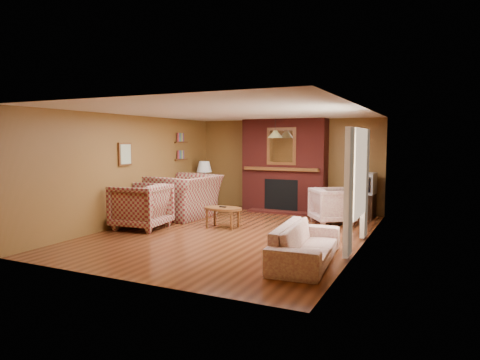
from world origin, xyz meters
The scene contains 20 objects.
floor centered at (0.00, 0.00, 0.00)m, with size 6.50×6.50×0.00m, color #47200F.
ceiling centered at (0.00, 0.00, 2.40)m, with size 6.50×6.50×0.00m, color silver.
wall_back centered at (0.00, 3.25, 1.20)m, with size 6.50×6.50×0.00m, color brown.
wall_front centered at (0.00, -3.25, 1.20)m, with size 6.50×6.50×0.00m, color brown.
wall_left centered at (-2.50, 0.00, 1.20)m, with size 6.50×6.50×0.00m, color brown.
wall_right centered at (2.50, 0.00, 1.20)m, with size 6.50×6.50×0.00m, color brown.
fireplace centered at (0.00, 2.98, 1.18)m, with size 2.20×0.82×2.40m.
window_right centered at (2.45, -0.20, 1.13)m, with size 0.10×1.85×2.00m.
bookshelf centered at (-2.44, 1.90, 1.67)m, with size 0.09×0.55×0.71m.
botanical_print centered at (-2.47, -0.30, 1.55)m, with size 0.05×0.40×0.50m.
pendant_light centered at (0.00, 2.30, 2.00)m, with size 0.36×0.36×0.48m.
plaid_loveseat centered at (-1.85, 1.05, 0.51)m, with size 1.57×1.37×1.02m, color maroon.
plaid_armchair centered at (-1.95, -0.45, 0.47)m, with size 1.01×1.04×0.95m, color maroon.
floral_sofa centered at (1.90, -1.39, 0.28)m, with size 1.95×0.76×0.57m, color beige.
floral_armchair centered at (1.55, 1.86, 0.40)m, with size 0.85×0.87×0.79m, color beige.
coffee_table centered at (-0.44, 0.37, 0.38)m, with size 0.86×0.53×0.45m.
side_table centered at (-2.10, 2.45, 0.30)m, with size 0.45×0.45×0.60m, color brown.
table_lamp centered at (-2.10, 2.45, 0.98)m, with size 0.42×0.42×0.69m.
tv_stand centered at (2.05, 2.80, 0.29)m, with size 0.54×0.49×0.58m, color black.
crt_tv centered at (2.05, 2.79, 0.83)m, with size 0.57×0.57×0.50m.
Camera 1 is at (3.72, -7.57, 1.84)m, focal length 32.00 mm.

